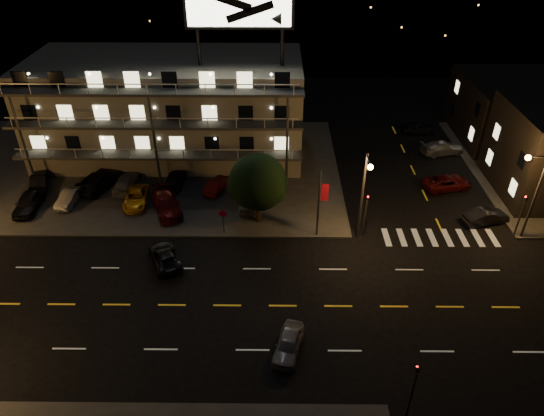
{
  "coord_description": "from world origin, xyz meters",
  "views": [
    {
      "loc": [
        1.45,
        -25.0,
        25.27
      ],
      "look_at": [
        1.15,
        8.0,
        3.11
      ],
      "focal_mm": 32.0,
      "sensor_mm": 36.0,
      "label": 1
    }
  ],
  "objects_px": {
    "lot_car_7": "(126,183)",
    "road_car_east": "(288,344)",
    "tree": "(257,184)",
    "side_car_0": "(486,217)",
    "lot_car_2": "(136,198)",
    "road_car_west": "(165,256)",
    "lot_car_4": "(249,199)"
  },
  "relations": [
    {
      "from": "lot_car_4",
      "to": "lot_car_7",
      "type": "bearing_deg",
      "value": 166.42
    },
    {
      "from": "lot_car_4",
      "to": "lot_car_2",
      "type": "bearing_deg",
      "value": 178.27
    },
    {
      "from": "tree",
      "to": "side_car_0",
      "type": "relative_size",
      "value": 1.59
    },
    {
      "from": "side_car_0",
      "to": "road_car_west",
      "type": "relative_size",
      "value": 0.92
    },
    {
      "from": "lot_car_7",
      "to": "road_car_west",
      "type": "distance_m",
      "value": 12.49
    },
    {
      "from": "road_car_east",
      "to": "road_car_west",
      "type": "relative_size",
      "value": 0.85
    },
    {
      "from": "lot_car_4",
      "to": "side_car_0",
      "type": "bearing_deg",
      "value": -6.23
    },
    {
      "from": "lot_car_7",
      "to": "road_car_east",
      "type": "bearing_deg",
      "value": 129.5
    },
    {
      "from": "tree",
      "to": "road_car_west",
      "type": "bearing_deg",
      "value": -142.17
    },
    {
      "from": "lot_car_7",
      "to": "road_car_west",
      "type": "bearing_deg",
      "value": 119.68
    },
    {
      "from": "tree",
      "to": "side_car_0",
      "type": "distance_m",
      "value": 20.52
    },
    {
      "from": "lot_car_4",
      "to": "side_car_0",
      "type": "xyz_separation_m",
      "value": [
        21.2,
        -2.32,
        -0.2
      ]
    },
    {
      "from": "lot_car_4",
      "to": "road_car_west",
      "type": "bearing_deg",
      "value": -128.05
    },
    {
      "from": "road_car_west",
      "to": "lot_car_4",
      "type": "bearing_deg",
      "value": -151.77
    },
    {
      "from": "tree",
      "to": "lot_car_2",
      "type": "height_order",
      "value": "tree"
    },
    {
      "from": "lot_car_4",
      "to": "lot_car_7",
      "type": "distance_m",
      "value": 12.59
    },
    {
      "from": "tree",
      "to": "lot_car_2",
      "type": "bearing_deg",
      "value": 166.71
    },
    {
      "from": "lot_car_2",
      "to": "tree",
      "type": "bearing_deg",
      "value": -18.5
    },
    {
      "from": "lot_car_7",
      "to": "road_car_east",
      "type": "height_order",
      "value": "lot_car_7"
    },
    {
      "from": "lot_car_4",
      "to": "tree",
      "type": "bearing_deg",
      "value": -68.32
    },
    {
      "from": "lot_car_2",
      "to": "side_car_0",
      "type": "distance_m",
      "value": 31.87
    },
    {
      "from": "road_car_east",
      "to": "road_car_west",
      "type": "height_order",
      "value": "road_car_east"
    },
    {
      "from": "tree",
      "to": "lot_car_7",
      "type": "bearing_deg",
      "value": 157.89
    },
    {
      "from": "lot_car_7",
      "to": "road_car_west",
      "type": "relative_size",
      "value": 1.01
    },
    {
      "from": "road_car_east",
      "to": "tree",
      "type": "bearing_deg",
      "value": 114.18
    },
    {
      "from": "lot_car_4",
      "to": "side_car_0",
      "type": "height_order",
      "value": "lot_car_4"
    },
    {
      "from": "side_car_0",
      "to": "road_car_east",
      "type": "bearing_deg",
      "value": 112.92
    },
    {
      "from": "lot_car_2",
      "to": "road_car_east",
      "type": "relative_size",
      "value": 1.18
    },
    {
      "from": "lot_car_2",
      "to": "road_car_east",
      "type": "bearing_deg",
      "value": -55.96
    },
    {
      "from": "lot_car_2",
      "to": "lot_car_7",
      "type": "bearing_deg",
      "value": 117.15
    },
    {
      "from": "side_car_0",
      "to": "road_car_west",
      "type": "distance_m",
      "value": 28.04
    },
    {
      "from": "road_car_east",
      "to": "lot_car_4",
      "type": "bearing_deg",
      "value": 115.97
    }
  ]
}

